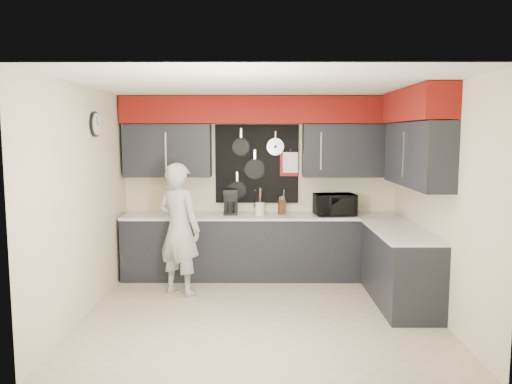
{
  "coord_description": "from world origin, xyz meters",
  "views": [
    {
      "loc": [
        -0.03,
        -5.59,
        2.06
      ],
      "look_at": [
        -0.06,
        0.5,
        1.35
      ],
      "focal_mm": 35.0,
      "sensor_mm": 36.0,
      "label": 1
    }
  ],
  "objects_px": {
    "knife_block": "(282,207)",
    "coffee_maker": "(230,201)",
    "utensil_crock": "(260,209)",
    "person": "(179,229)",
    "microwave": "(335,205)"
  },
  "relations": [
    {
      "from": "person",
      "to": "coffee_maker",
      "type": "bearing_deg",
      "value": -97.58
    },
    {
      "from": "microwave",
      "to": "knife_block",
      "type": "bearing_deg",
      "value": 164.46
    },
    {
      "from": "microwave",
      "to": "person",
      "type": "distance_m",
      "value": 2.22
    },
    {
      "from": "coffee_maker",
      "to": "utensil_crock",
      "type": "bearing_deg",
      "value": -12.2
    },
    {
      "from": "knife_block",
      "to": "coffee_maker",
      "type": "relative_size",
      "value": 0.57
    },
    {
      "from": "utensil_crock",
      "to": "coffee_maker",
      "type": "xyz_separation_m",
      "value": [
        -0.42,
        0.07,
        0.1
      ]
    },
    {
      "from": "coffee_maker",
      "to": "person",
      "type": "bearing_deg",
      "value": -131.65
    },
    {
      "from": "knife_block",
      "to": "person",
      "type": "bearing_deg",
      "value": -159.68
    },
    {
      "from": "microwave",
      "to": "utensil_crock",
      "type": "distance_m",
      "value": 1.06
    },
    {
      "from": "microwave",
      "to": "coffee_maker",
      "type": "height_order",
      "value": "coffee_maker"
    },
    {
      "from": "person",
      "to": "knife_block",
      "type": "bearing_deg",
      "value": -119.65
    },
    {
      "from": "knife_block",
      "to": "person",
      "type": "xyz_separation_m",
      "value": [
        -1.35,
        -0.77,
        -0.17
      ]
    },
    {
      "from": "coffee_maker",
      "to": "microwave",
      "type": "bearing_deg",
      "value": -6.75
    },
    {
      "from": "microwave",
      "to": "utensil_crock",
      "type": "xyz_separation_m",
      "value": [
        -1.06,
        0.02,
        -0.06
      ]
    },
    {
      "from": "coffee_maker",
      "to": "person",
      "type": "height_order",
      "value": "person"
    }
  ]
}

